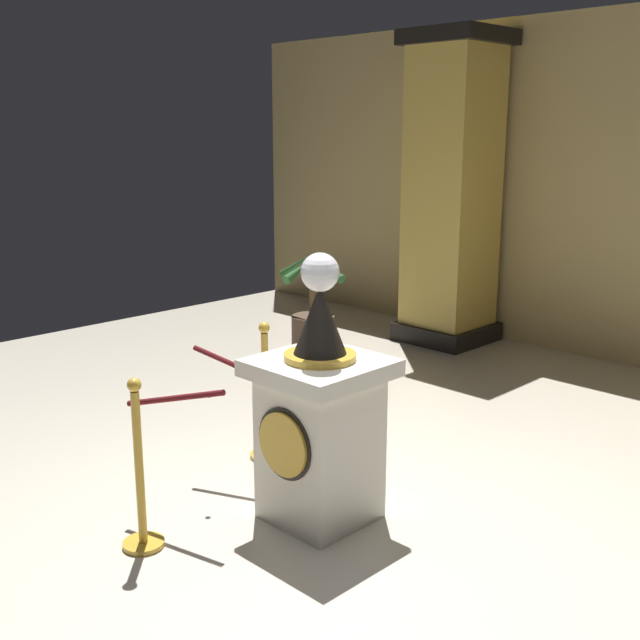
# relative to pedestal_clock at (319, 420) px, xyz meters

# --- Properties ---
(ground_plane) EXTENTS (11.02, 11.02, 0.00)m
(ground_plane) POSITION_rel_pedestal_clock_xyz_m (0.10, -0.12, -0.64)
(ground_plane) COLOR beige
(pedestal_clock) EXTENTS (0.72, 0.72, 1.65)m
(pedestal_clock) POSITION_rel_pedestal_clock_xyz_m (0.00, 0.00, 0.00)
(pedestal_clock) COLOR silver
(pedestal_clock) RESTS_ON ground_plane
(stanchion_near) EXTENTS (0.24, 0.24, 1.02)m
(stanchion_near) POSITION_rel_pedestal_clock_xyz_m (-0.91, 0.36, -0.29)
(stanchion_near) COLOR gold
(stanchion_near) RESTS_ON ground_plane
(stanchion_far) EXTENTS (0.24, 0.24, 1.02)m
(stanchion_far) POSITION_rel_pedestal_clock_xyz_m (-0.47, -0.96, -0.29)
(stanchion_far) COLOR gold
(stanchion_far) RESTS_ON ground_plane
(velvet_rope) EXTENTS (0.91, 0.92, 0.22)m
(velvet_rope) POSITION_rel_pedestal_clock_xyz_m (-0.69, -0.30, 0.15)
(velvet_rope) COLOR #591419
(column_left) EXTENTS (0.95, 0.95, 3.35)m
(column_left) POSITION_rel_pedestal_clock_xyz_m (-1.93, 3.98, 1.02)
(column_left) COLOR black
(column_left) RESTS_ON ground_plane
(potted_palm_left) EXTENTS (0.85, 0.85, 1.10)m
(potted_palm_left) POSITION_rel_pedestal_clock_xyz_m (-2.61, 2.51, -0.31)
(potted_palm_left) COLOR #4C3828
(potted_palm_left) RESTS_ON ground_plane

